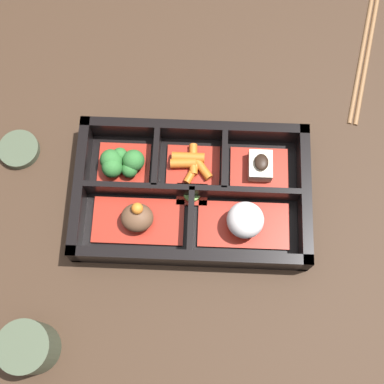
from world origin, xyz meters
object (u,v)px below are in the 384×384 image
(bowl_rice, at_px, (245,221))
(chopsticks, at_px, (364,58))
(sauce_dish, at_px, (19,149))
(tea_cup, at_px, (29,347))

(bowl_rice, height_order, chopsticks, bowl_rice)
(bowl_rice, xyz_separation_m, sauce_dish, (0.33, -0.10, -0.03))
(sauce_dish, bearing_deg, chopsticks, -161.25)
(bowl_rice, height_order, tea_cup, tea_cup)
(chopsticks, relative_size, sauce_dish, 3.92)
(bowl_rice, bearing_deg, tea_cup, 32.91)
(bowl_rice, relative_size, sauce_dish, 2.16)
(tea_cup, distance_m, chopsticks, 0.65)
(chopsticks, bearing_deg, bowl_rice, 56.12)
(tea_cup, relative_size, chopsticks, 0.29)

